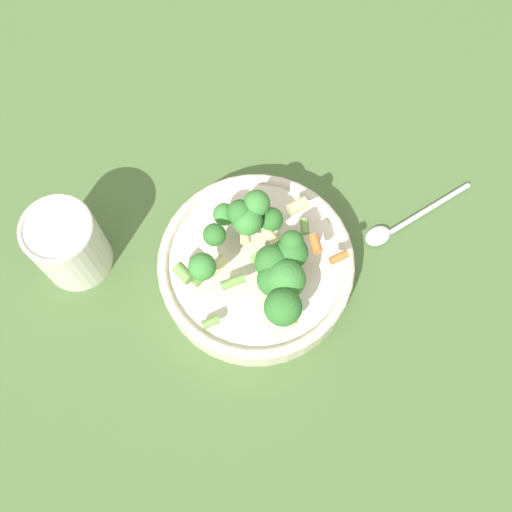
# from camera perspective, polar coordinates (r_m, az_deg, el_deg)

# --- Properties ---
(ground_plane) EXTENTS (3.00, 3.00, 0.00)m
(ground_plane) POSITION_cam_1_polar(r_m,az_deg,el_deg) (0.77, 0.00, -1.63)
(ground_plane) COLOR #4C6B38
(bowl) EXTENTS (0.24, 0.24, 0.05)m
(bowl) POSITION_cam_1_polar(r_m,az_deg,el_deg) (0.75, 0.00, -0.96)
(bowl) COLOR beige
(bowl) RESTS_ON ground_plane
(pasta_salad) EXTENTS (0.20, 0.17, 0.07)m
(pasta_salad) POSITION_cam_1_polar(r_m,az_deg,el_deg) (0.69, 0.91, -0.12)
(pasta_salad) COLOR #8CB766
(pasta_salad) RESTS_ON bowl
(cup) EXTENTS (0.09, 0.09, 0.10)m
(cup) POSITION_cam_1_polar(r_m,az_deg,el_deg) (0.77, -17.50, 1.10)
(cup) COLOR silver
(cup) RESTS_ON ground_plane
(spoon) EXTENTS (0.17, 0.06, 0.01)m
(spoon) POSITION_cam_1_polar(r_m,az_deg,el_deg) (0.82, 13.57, 2.77)
(spoon) COLOR silver
(spoon) RESTS_ON ground_plane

